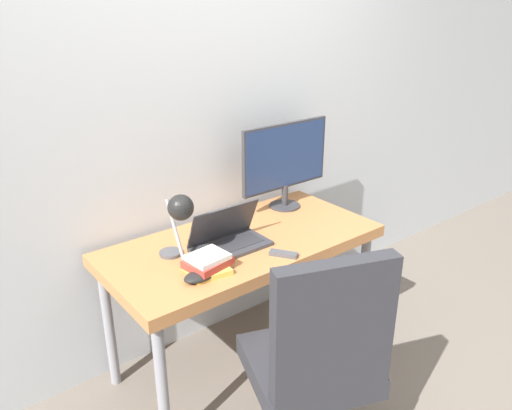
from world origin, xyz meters
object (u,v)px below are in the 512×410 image
book_stack (207,263)px  office_chair (318,356)px  laptop (229,239)px  game_controller (200,276)px  desk_lamp (179,214)px  monitor (285,160)px

book_stack → office_chair: bearing=-76.5°
laptop → game_controller: (-0.27, -0.18, -0.02)m
desk_lamp → office_chair: desk_lamp is taller
book_stack → desk_lamp: bearing=111.8°
laptop → book_stack: 0.25m
laptop → office_chair: 0.73m
laptop → game_controller: laptop is taller
laptop → monitor: monitor is taller
laptop → game_controller: 0.33m
monitor → office_chair: size_ratio=0.56×
book_stack → game_controller: 0.08m
laptop → desk_lamp: desk_lamp is taller
laptop → desk_lamp: size_ratio=1.10×
game_controller → office_chair: bearing=-68.8°
laptop → monitor: size_ratio=0.63×
monitor → desk_lamp: size_ratio=1.74×
office_chair → book_stack: office_chair is taller
desk_lamp → book_stack: size_ratio=1.59×
monitor → book_stack: monitor is taller
monitor → office_chair: monitor is taller
book_stack → game_controller: size_ratio=1.40×
office_chair → monitor: bearing=55.7°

